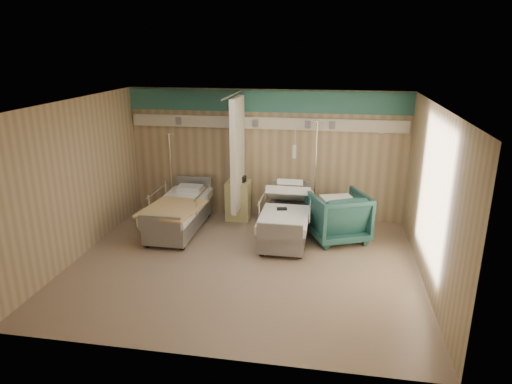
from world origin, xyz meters
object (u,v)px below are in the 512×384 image
visitor_armchair (338,216)px  iv_stand_right (314,204)px  bed_right (286,223)px  bed_left (179,216)px  iv_stand_left (173,198)px  bedside_cabinet (238,200)px

visitor_armchair → iv_stand_right: size_ratio=0.48×
bed_right → visitor_armchair: visitor_armchair is taller
bed_left → visitor_armchair: size_ratio=2.03×
bed_left → iv_stand_right: 2.83m
iv_stand_right → iv_stand_left: iv_stand_right is taller
bed_right → bedside_cabinet: size_ratio=2.54×
bedside_cabinet → iv_stand_left: (-1.53, 0.05, -0.05)m
bed_right → bed_left: same height
bedside_cabinet → iv_stand_left: 1.53m
bed_left → iv_stand_left: iv_stand_left is taller
bed_right → bed_left: bearing=180.0°
bed_right → bedside_cabinet: bearing=142.0°
bed_left → bedside_cabinet: bedside_cabinet is taller
visitor_armchair → bed_right: bearing=-16.4°
iv_stand_right → visitor_armchair: bearing=-55.1°
bed_left → iv_stand_left: size_ratio=1.17×
bedside_cabinet → visitor_armchair: (2.15, -0.78, 0.06)m
bed_left → visitor_armchair: (3.20, 0.12, 0.17)m
bed_left → visitor_armchair: visitor_armchair is taller
bed_right → iv_stand_left: 2.84m
bedside_cabinet → visitor_armchair: bearing=-19.8°
bed_right → visitor_armchair: (1.00, 0.12, 0.17)m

